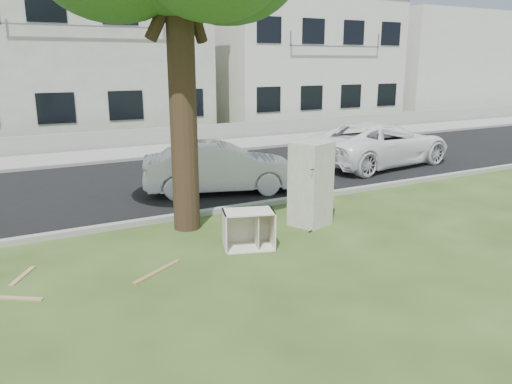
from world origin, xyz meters
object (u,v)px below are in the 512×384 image
cabinet (249,229)px  car_center (221,168)px  car_right (380,144)px  fridge (311,184)px

cabinet → car_center: bearing=90.7°
cabinet → car_right: (7.41, 4.72, 0.36)m
car_center → car_right: (6.15, 0.72, 0.06)m
fridge → car_right: size_ratio=0.34×
car_right → fridge: bearing=119.1°
fridge → car_right: 6.95m
car_center → car_right: size_ratio=0.77×
cabinet → car_right: bearing=50.6°
car_center → car_right: 6.19m
fridge → cabinet: bearing=178.8°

